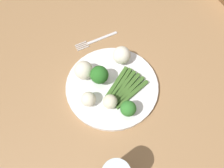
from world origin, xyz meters
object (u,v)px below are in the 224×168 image
Objects in this scene: asparagus_bundle at (125,88)px; cauliflower_edge at (89,99)px; plate at (112,86)px; broccoli_front_left at (128,109)px; cauliflower_outer_edge at (110,102)px; chair at (223,43)px; fork at (96,40)px; dining_table at (115,91)px; cauliflower_front at (84,70)px; broccoli_back_right at (99,75)px; cauliflower_back at (122,55)px.

cauliflower_edge is at bearing 149.60° from asparagus_bundle.
plate is 0.11m from broccoli_front_left.
cauliflower_edge is 0.06m from cauliflower_outer_edge.
asparagus_bundle is at bearing -90.70° from cauliflower_edge.
chair is 0.78m from plate.
cauliflower_edge reaches higher than fork.
cauliflower_edge is 0.26m from fork.
chair reaches higher than dining_table.
cauliflower_outer_edge is at bearing -120.46° from cauliflower_edge.
cauliflower_front is at bearing 105.32° from asparagus_bundle.
fork is at bearing 62.19° from asparagus_bundle.
fork is at bearing -34.69° from cauliflower_front.
broccoli_front_left is at bearing -165.32° from broccoli_back_right.
asparagus_bundle is 0.91× the size of fork.
asparagus_bundle is 3.31× the size of cauliflower_edge.
dining_table is 8.49× the size of fork.
cauliflower_front is (0.10, 0.10, 0.02)m from asparagus_bundle.
broccoli_back_right reaches higher than dining_table.
cauliflower_back is (0.05, -0.04, 0.14)m from dining_table.
broccoli_front_left is at bearing 171.71° from dining_table.
asparagus_bundle is 2.52× the size of cauliflower_front.
broccoli_back_right is 0.19m from fork.
broccoli_back_right is 0.06m from cauliflower_front.
asparagus_bundle is 0.08m from broccoli_front_left.
broccoli_back_right is 0.14m from broccoli_front_left.
dining_table is 4.75× the size of plate.
broccoli_back_right is 1.16× the size of cauliflower_front.
plate is (-0.14, 0.71, 0.29)m from chair.
fork is at bearing 79.58° from chair.
asparagus_bundle reaches higher than plate.
cauliflower_back reaches higher than dining_table.
cauliflower_front is (0.17, 0.07, -0.00)m from broccoli_front_left.
broccoli_back_right is 0.09m from cauliflower_outer_edge.
cauliflower_edge is at bearing 50.16° from broccoli_front_left.
cauliflower_back is at bearing -18.98° from broccoli_front_left.
cauliflower_edge is at bearing 123.42° from cauliflower_back.
asparagus_bundle reaches higher than fork.
dining_table is 31.94× the size of cauliflower_outer_edge.
plate is at bearing 2.54° from broccoli_front_left.
chair is (0.11, -0.69, -0.18)m from dining_table.
cauliflower_front reaches higher than cauliflower_outer_edge.
broccoli_back_right is (0.03, 0.03, 0.05)m from plate.
cauliflower_front is (0.07, 0.07, 0.04)m from plate.
asparagus_bundle is at bearing -133.59° from broccoli_back_right.
cauliflower_edge is 0.76× the size of cauliflower_back.
cauliflower_outer_edge is (-0.03, 0.06, 0.02)m from asparagus_bundle.
cauliflower_edge is at bearing 168.08° from cauliflower_front.
chair reaches higher than broccoli_back_right.
cauliflower_back is at bearing 105.34° from fork.
plate is 1.79× the size of fork.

